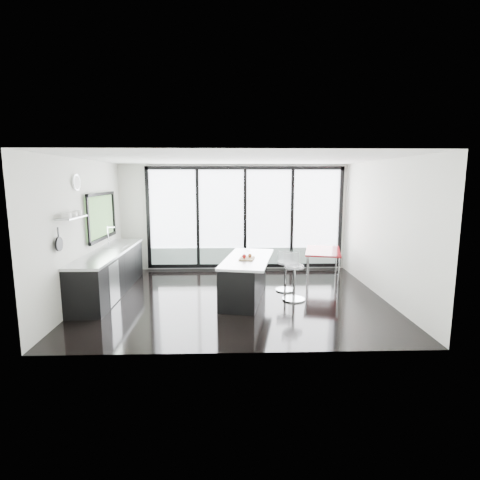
{
  "coord_description": "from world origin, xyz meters",
  "views": [
    {
      "loc": [
        -0.14,
        -7.42,
        2.41
      ],
      "look_at": [
        0.1,
        0.3,
        1.15
      ],
      "focal_mm": 28.0,
      "sensor_mm": 36.0,
      "label": 1
    }
  ],
  "objects_px": {
    "island": "(244,277)",
    "bar_stool_far": "(285,276)",
    "bar_stool_near": "(294,282)",
    "red_table": "(322,265)"
  },
  "relations": [
    {
      "from": "red_table",
      "to": "bar_stool_far",
      "type": "bearing_deg",
      "value": -141.2
    },
    {
      "from": "bar_stool_far",
      "to": "island",
      "type": "bearing_deg",
      "value": -152.51
    },
    {
      "from": "island",
      "to": "red_table",
      "type": "bearing_deg",
      "value": 33.87
    },
    {
      "from": "island",
      "to": "bar_stool_near",
      "type": "bearing_deg",
      "value": -10.03
    },
    {
      "from": "bar_stool_near",
      "to": "red_table",
      "type": "relative_size",
      "value": 0.53
    },
    {
      "from": "island",
      "to": "bar_stool_far",
      "type": "relative_size",
      "value": 3.34
    },
    {
      "from": "bar_stool_near",
      "to": "island",
      "type": "bearing_deg",
      "value": 156.95
    },
    {
      "from": "bar_stool_far",
      "to": "red_table",
      "type": "height_order",
      "value": "red_table"
    },
    {
      "from": "island",
      "to": "bar_stool_far",
      "type": "distance_m",
      "value": 1.03
    },
    {
      "from": "bar_stool_far",
      "to": "red_table",
      "type": "relative_size",
      "value": 0.48
    }
  ]
}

